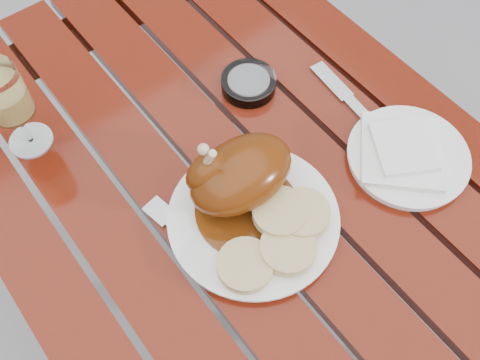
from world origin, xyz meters
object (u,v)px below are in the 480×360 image
at_px(side_plate, 408,157).
at_px(table, 245,262).
at_px(wine_glass, 13,110).
at_px(ashtray, 249,83).
at_px(dinner_plate, 253,219).

bearing_deg(side_plate, table, 149.83).
bearing_deg(table, side_plate, -30.17).
xyz_separation_m(table, wine_glass, (-0.25, 0.29, 0.46)).
bearing_deg(wine_glass, side_plate, -41.39).
relative_size(table, wine_glass, 6.77).
bearing_deg(side_plate, ashtray, 111.52).
xyz_separation_m(dinner_plate, side_plate, (0.28, -0.07, -0.00)).
distance_m(dinner_plate, wine_glass, 0.42).
relative_size(dinner_plate, wine_glass, 1.53).
xyz_separation_m(wine_glass, side_plate, (0.49, -0.43, -0.08)).
bearing_deg(wine_glass, dinner_plate, -60.07).
bearing_deg(side_plate, wine_glass, 138.61).
relative_size(table, ashtray, 11.83).
relative_size(side_plate, ashtray, 2.04).
distance_m(dinner_plate, ashtray, 0.28).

